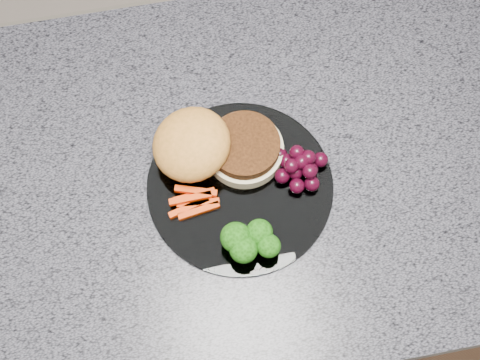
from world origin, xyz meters
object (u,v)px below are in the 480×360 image
object	(u,v)px
burger	(211,147)
island_cabinet	(190,265)
grape_bunch	(300,166)
plate	(240,186)

from	to	relation	value
burger	island_cabinet	bearing A→B (deg)	-164.17
island_cabinet	grape_bunch	world-z (taller)	grape_bunch
island_cabinet	burger	world-z (taller)	burger
island_cabinet	plate	world-z (taller)	plate
burger	grape_bunch	xyz separation A→B (m)	(0.12, -0.05, -0.01)
island_cabinet	burger	distance (m)	0.51
plate	grape_bunch	size ratio (longest dim) A/B	3.28
plate	burger	bearing A→B (deg)	120.43
island_cabinet	grape_bunch	size ratio (longest dim) A/B	15.12
plate	grape_bunch	bearing A→B (deg)	4.07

